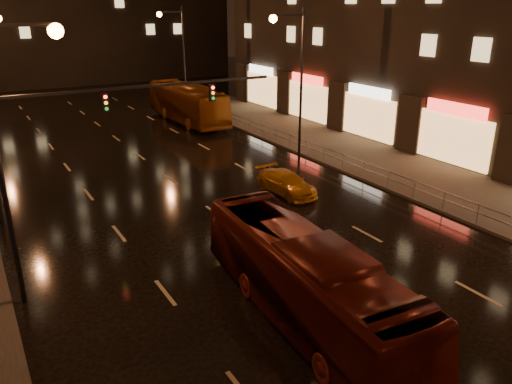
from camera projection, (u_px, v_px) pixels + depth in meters
ground at (184, 190)px, 29.06m from camera, size 140.00×140.00×0.00m
sidewalk_right at (414, 174)px, 31.46m from camera, size 7.00×70.00×0.15m
traffic_signal at (86, 119)px, 24.98m from camera, size 15.31×0.32×6.20m
railing_right at (343, 158)px, 32.01m from camera, size 0.05×56.00×1.00m
bus_red at (305, 280)px, 16.56m from camera, size 3.31×11.02×3.03m
bus_curb at (187, 103)px, 45.58m from camera, size 2.92×12.13×3.37m
taxi_near at (338, 275)px, 18.63m from camera, size 1.65×3.58×1.19m
taxi_far at (287, 183)px, 28.31m from camera, size 1.98×4.32×1.22m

